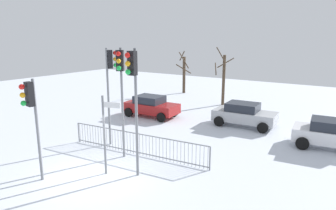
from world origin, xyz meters
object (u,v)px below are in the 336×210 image
object	(u,v)px
traffic_light_mid_left	(121,79)
car_silver_mid	(244,114)
traffic_light_mid_right	(133,85)
car_white_trailing	(333,134)
car_red_near	(151,106)
direction_sign_post	(105,131)
traffic_light_foreground_right	(31,108)
bare_tree_right	(184,73)
traffic_light_rear_right	(110,75)
bare_tree_centre	(223,78)

from	to	relation	value
traffic_light_mid_left	car_silver_mid	world-z (taller)	traffic_light_mid_left
traffic_light_mid_right	car_white_trailing	bearing A→B (deg)	-128.05
traffic_light_mid_right	car_red_near	xyz separation A→B (m)	(-5.09, 7.80, -2.94)
direction_sign_post	traffic_light_foreground_right	bearing A→B (deg)	-149.24
direction_sign_post	car_silver_mid	xyz separation A→B (m)	(2.28, 9.64, -1.05)
car_red_near	bare_tree_right	world-z (taller)	bare_tree_right
traffic_light_mid_left	traffic_light_foreground_right	distance (m)	3.83
traffic_light_rear_right	car_white_trailing	bearing A→B (deg)	69.60
car_silver_mid	bare_tree_right	world-z (taller)	bare_tree_right
car_red_near	bare_tree_centre	size ratio (longest dim) A/B	0.83
car_red_near	bare_tree_centre	world-z (taller)	bare_tree_centre
traffic_light_mid_right	car_red_near	world-z (taller)	traffic_light_mid_right
bare_tree_centre	car_red_near	bearing A→B (deg)	-112.80
traffic_light_mid_left	traffic_light_mid_right	world-z (taller)	traffic_light_mid_right
traffic_light_rear_right	car_red_near	size ratio (longest dim) A/B	1.27
traffic_light_mid_right	car_white_trailing	xyz separation A→B (m)	(6.23, 7.85, -2.94)
traffic_light_foreground_right	bare_tree_right	size ratio (longest dim) A/B	0.96
bare_tree_right	traffic_light_rear_right	bearing A→B (deg)	-73.19
traffic_light_foreground_right	bare_tree_centre	bearing A→B (deg)	-84.74
traffic_light_foreground_right	traffic_light_mid_left	bearing A→B (deg)	-101.66
traffic_light_rear_right	traffic_light_mid_right	bearing A→B (deg)	5.95
traffic_light_foreground_right	direction_sign_post	xyz separation A→B (m)	(1.77, 1.94, -1.11)
bare_tree_right	car_silver_mid	bearing A→B (deg)	-40.64
traffic_light_mid_left	car_red_near	world-z (taller)	traffic_light_mid_left
direction_sign_post	car_white_trailing	world-z (taller)	direction_sign_post
traffic_light_mid_right	traffic_light_foreground_right	world-z (taller)	traffic_light_mid_right
car_white_trailing	car_silver_mid	bearing A→B (deg)	159.80
car_red_near	traffic_light_mid_right	bearing A→B (deg)	-60.20
bare_tree_centre	car_silver_mid	bearing A→B (deg)	-53.80
traffic_light_foreground_right	car_white_trailing	bearing A→B (deg)	-124.81
direction_sign_post	bare_tree_centre	bearing A→B (deg)	78.26
traffic_light_mid_left	direction_sign_post	world-z (taller)	traffic_light_mid_left
traffic_light_mid_right	direction_sign_post	xyz separation A→B (m)	(-1.12, -0.46, -1.89)
direction_sign_post	bare_tree_centre	distance (m)	14.62
traffic_light_foreground_right	bare_tree_right	world-z (taller)	bare_tree_right
traffic_light_mid_left	car_silver_mid	size ratio (longest dim) A/B	1.30
traffic_light_mid_right	car_silver_mid	xyz separation A→B (m)	(1.16, 9.18, -2.94)
traffic_light_rear_right	direction_sign_post	bearing A→B (deg)	-10.48
bare_tree_centre	traffic_light_mid_left	bearing A→B (deg)	-86.73
direction_sign_post	bare_tree_centre	xyz separation A→B (m)	(-1.32, 14.56, 0.40)
traffic_light_foreground_right	car_red_near	world-z (taller)	traffic_light_foreground_right
traffic_light_foreground_right	car_white_trailing	xyz separation A→B (m)	(9.11, 10.25, -2.16)
direction_sign_post	car_silver_mid	bearing A→B (deg)	59.76
car_silver_mid	bare_tree_centre	xyz separation A→B (m)	(-3.60, 4.92, 1.45)
traffic_light_foreground_right	car_white_trailing	distance (m)	13.89
traffic_light_mid_left	traffic_light_mid_right	bearing A→B (deg)	116.69
traffic_light_foreground_right	car_red_near	bearing A→B (deg)	-71.00
traffic_light_mid_right	direction_sign_post	size ratio (longest dim) A/B	1.56
direction_sign_post	car_white_trailing	size ratio (longest dim) A/B	0.83
direction_sign_post	car_red_near	world-z (taller)	direction_sign_post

